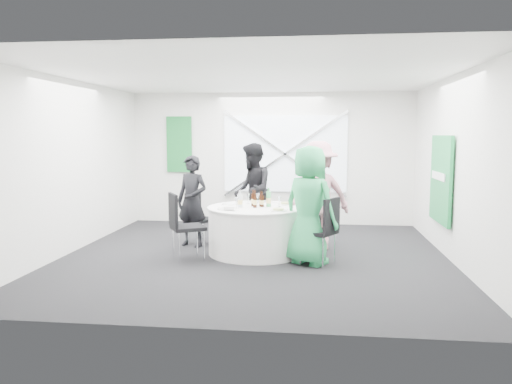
# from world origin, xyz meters

# --- Properties ---
(floor) EXTENTS (6.00, 6.00, 0.00)m
(floor) POSITION_xyz_m (0.00, 0.00, 0.00)
(floor) COLOR black
(floor) RESTS_ON ground
(ceiling) EXTENTS (6.00, 6.00, 0.00)m
(ceiling) POSITION_xyz_m (0.00, 0.00, 2.80)
(ceiling) COLOR white
(ceiling) RESTS_ON wall_back
(wall_back) EXTENTS (6.00, 0.00, 6.00)m
(wall_back) POSITION_xyz_m (0.00, 3.00, 1.40)
(wall_back) COLOR silver
(wall_back) RESTS_ON floor
(wall_front) EXTENTS (6.00, 0.00, 6.00)m
(wall_front) POSITION_xyz_m (0.00, -3.00, 1.40)
(wall_front) COLOR silver
(wall_front) RESTS_ON floor
(wall_left) EXTENTS (0.00, 6.00, 6.00)m
(wall_left) POSITION_xyz_m (-3.00, 0.00, 1.40)
(wall_left) COLOR silver
(wall_left) RESTS_ON floor
(wall_right) EXTENTS (0.00, 6.00, 6.00)m
(wall_right) POSITION_xyz_m (3.00, 0.00, 1.40)
(wall_right) COLOR silver
(wall_right) RESTS_ON floor
(window_panel) EXTENTS (2.60, 0.03, 1.60)m
(window_panel) POSITION_xyz_m (0.30, 2.96, 1.50)
(window_panel) COLOR white
(window_panel) RESTS_ON wall_back
(window_brace_a) EXTENTS (2.63, 0.05, 1.84)m
(window_brace_a) POSITION_xyz_m (0.30, 2.92, 1.50)
(window_brace_a) COLOR silver
(window_brace_a) RESTS_ON window_panel
(window_brace_b) EXTENTS (2.63, 0.05, 1.84)m
(window_brace_b) POSITION_xyz_m (0.30, 2.92, 1.50)
(window_brace_b) COLOR silver
(window_brace_b) RESTS_ON window_panel
(green_banner) EXTENTS (0.55, 0.04, 1.20)m
(green_banner) POSITION_xyz_m (-2.00, 2.95, 1.70)
(green_banner) COLOR #146429
(green_banner) RESTS_ON wall_back
(green_sign) EXTENTS (0.05, 1.20, 1.40)m
(green_sign) POSITION_xyz_m (2.94, 0.60, 1.20)
(green_sign) COLOR #18843C
(green_sign) RESTS_ON wall_right
(banquet_table) EXTENTS (1.56, 1.56, 0.76)m
(banquet_table) POSITION_xyz_m (0.00, 0.20, 0.38)
(banquet_table) COLOR silver
(banquet_table) RESTS_ON floor
(chair_back) EXTENTS (0.41, 0.42, 0.85)m
(chair_back) POSITION_xyz_m (-0.06, 1.21, 0.49)
(chair_back) COLOR black
(chair_back) RESTS_ON floor
(chair_back_left) EXTENTS (0.56, 0.56, 0.90)m
(chair_back_left) POSITION_xyz_m (-1.09, 0.79, 0.53)
(chair_back_left) COLOR black
(chair_back_left) RESTS_ON floor
(chair_back_right) EXTENTS (0.54, 0.54, 0.86)m
(chair_back_right) POSITION_xyz_m (0.97, 0.85, 0.50)
(chair_back_right) COLOR black
(chair_back_right) RESTS_ON floor
(chair_front_right) EXTENTS (0.63, 0.62, 1.00)m
(chair_front_right) POSITION_xyz_m (1.07, -0.42, 0.59)
(chair_front_right) COLOR black
(chair_front_right) RESTS_ON floor
(chair_front_left) EXTENTS (0.64, 0.64, 1.03)m
(chair_front_left) POSITION_xyz_m (-1.06, -0.39, 0.61)
(chair_front_left) COLOR black
(chair_front_left) RESTS_ON floor
(person_man_back_left) EXTENTS (0.66, 0.55, 1.56)m
(person_man_back_left) POSITION_xyz_m (-1.15, 0.62, 0.78)
(person_man_back_left) COLOR black
(person_man_back_left) RESTS_ON floor
(person_man_back) EXTENTS (0.61, 0.92, 1.76)m
(person_man_back) POSITION_xyz_m (-0.21, 1.41, 0.88)
(person_man_back) COLOR black
(person_man_back) RESTS_ON floor
(person_woman_pink) EXTENTS (1.29, 0.98, 1.81)m
(person_woman_pink) POSITION_xyz_m (0.99, 0.65, 0.90)
(person_woman_pink) COLOR #BB7986
(person_woman_pink) RESTS_ON floor
(person_woman_green) EXTENTS (1.02, 0.94, 1.76)m
(person_woman_green) POSITION_xyz_m (0.85, -0.37, 0.88)
(person_woman_green) COLOR #2BA05B
(person_woman_green) RESTS_ON floor
(plate_back) EXTENTS (0.29, 0.29, 0.01)m
(plate_back) POSITION_xyz_m (0.04, 0.78, 0.77)
(plate_back) COLOR white
(plate_back) RESTS_ON banquet_table
(plate_back_left) EXTENTS (0.27, 0.27, 0.01)m
(plate_back_left) POSITION_xyz_m (-0.46, 0.43, 0.77)
(plate_back_left) COLOR white
(plate_back_left) RESTS_ON banquet_table
(plate_back_right) EXTENTS (0.26, 0.26, 0.04)m
(plate_back_right) POSITION_xyz_m (0.46, 0.52, 0.78)
(plate_back_right) COLOR white
(plate_back_right) RESTS_ON banquet_table
(plate_front_right) EXTENTS (0.25, 0.25, 0.04)m
(plate_front_right) POSITION_xyz_m (0.39, -0.19, 0.78)
(plate_front_right) COLOR white
(plate_front_right) RESTS_ON banquet_table
(plate_front_left) EXTENTS (0.25, 0.25, 0.01)m
(plate_front_left) POSITION_xyz_m (-0.45, -0.13, 0.77)
(plate_front_left) COLOR white
(plate_front_left) RESTS_ON banquet_table
(napkin) EXTENTS (0.16, 0.11, 0.04)m
(napkin) POSITION_xyz_m (-0.37, -0.21, 0.80)
(napkin) COLOR silver
(napkin) RESTS_ON plate_front_left
(beer_bottle_a) EXTENTS (0.06, 0.06, 0.27)m
(beer_bottle_a) POSITION_xyz_m (-0.06, 0.28, 0.86)
(beer_bottle_a) COLOR #351609
(beer_bottle_a) RESTS_ON banquet_table
(beer_bottle_b) EXTENTS (0.06, 0.06, 0.25)m
(beer_bottle_b) POSITION_xyz_m (0.07, 0.26, 0.86)
(beer_bottle_b) COLOR #351609
(beer_bottle_b) RESTS_ON banquet_table
(beer_bottle_c) EXTENTS (0.06, 0.06, 0.24)m
(beer_bottle_c) POSITION_xyz_m (0.10, 0.20, 0.85)
(beer_bottle_c) COLOR #351609
(beer_bottle_c) RESTS_ON banquet_table
(beer_bottle_d) EXTENTS (0.06, 0.06, 0.27)m
(beer_bottle_d) POSITION_xyz_m (-0.01, 0.12, 0.87)
(beer_bottle_d) COLOR #351609
(beer_bottle_d) RESTS_ON banquet_table
(green_water_bottle) EXTENTS (0.08, 0.08, 0.30)m
(green_water_bottle) POSITION_xyz_m (0.20, 0.25, 0.88)
(green_water_bottle) COLOR #45B35E
(green_water_bottle) RESTS_ON banquet_table
(clear_water_bottle) EXTENTS (0.08, 0.08, 0.27)m
(clear_water_bottle) POSITION_xyz_m (-0.25, 0.12, 0.87)
(clear_water_bottle) COLOR silver
(clear_water_bottle) RESTS_ON banquet_table
(wine_glass_a) EXTENTS (0.07, 0.07, 0.17)m
(wine_glass_a) POSITION_xyz_m (-0.02, 0.60, 0.88)
(wine_glass_a) COLOR white
(wine_glass_a) RESTS_ON banquet_table
(wine_glass_b) EXTENTS (0.07, 0.07, 0.17)m
(wine_glass_b) POSITION_xyz_m (-0.28, 0.02, 0.88)
(wine_glass_b) COLOR white
(wine_glass_b) RESTS_ON banquet_table
(wine_glass_c) EXTENTS (0.07, 0.07, 0.17)m
(wine_glass_c) POSITION_xyz_m (-0.30, 0.37, 0.88)
(wine_glass_c) COLOR white
(wine_glass_c) RESTS_ON banquet_table
(wine_glass_d) EXTENTS (0.07, 0.07, 0.17)m
(wine_glass_d) POSITION_xyz_m (0.37, 0.25, 0.88)
(wine_glass_d) COLOR white
(wine_glass_d) RESTS_ON banquet_table
(wine_glass_e) EXTENTS (0.07, 0.07, 0.17)m
(wine_glass_e) POSITION_xyz_m (-0.18, 0.57, 0.88)
(wine_glass_e) COLOR white
(wine_glass_e) RESTS_ON banquet_table
(fork_a) EXTENTS (0.11, 0.13, 0.01)m
(fork_a) POSITION_xyz_m (-0.53, -0.02, 0.76)
(fork_a) COLOR silver
(fork_a) RESTS_ON banquet_table
(knife_a) EXTENTS (0.11, 0.12, 0.01)m
(knife_a) POSITION_xyz_m (-0.29, -0.30, 0.76)
(knife_a) COLOR silver
(knife_a) RESTS_ON banquet_table
(fork_b) EXTENTS (0.08, 0.14, 0.01)m
(fork_b) POSITION_xyz_m (0.57, 0.27, 0.76)
(fork_b) COLOR silver
(fork_b) RESTS_ON banquet_table
(knife_b) EXTENTS (0.10, 0.13, 0.01)m
(knife_b) POSITION_xyz_m (0.35, 0.66, 0.76)
(knife_b) COLOR silver
(knife_b) RESTS_ON banquet_table
(fork_c) EXTENTS (0.11, 0.13, 0.01)m
(fork_c) POSITION_xyz_m (0.32, -0.28, 0.76)
(fork_c) COLOR silver
(fork_c) RESTS_ON banquet_table
(knife_c) EXTENTS (0.11, 0.13, 0.01)m
(knife_c) POSITION_xyz_m (0.53, -0.01, 0.76)
(knife_c) COLOR silver
(knife_c) RESTS_ON banquet_table
(fork_d) EXTENTS (0.15, 0.03, 0.01)m
(fork_d) POSITION_xyz_m (0.22, 0.73, 0.76)
(fork_d) COLOR silver
(fork_d) RESTS_ON banquet_table
(knife_d) EXTENTS (0.15, 0.02, 0.01)m
(knife_d) POSITION_xyz_m (-0.19, 0.74, 0.76)
(knife_d) COLOR silver
(knife_d) RESTS_ON banquet_table
(fork_e) EXTENTS (0.08, 0.14, 0.01)m
(fork_e) POSITION_xyz_m (-0.42, 0.59, 0.76)
(fork_e) COLOR silver
(fork_e) RESTS_ON banquet_table
(knife_e) EXTENTS (0.10, 0.13, 0.01)m
(knife_e) POSITION_xyz_m (-0.54, 0.39, 0.76)
(knife_e) COLOR silver
(knife_e) RESTS_ON banquet_table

